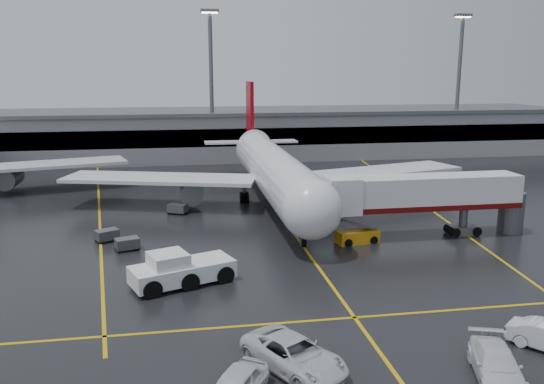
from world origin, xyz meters
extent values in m
plane|color=black|center=(0.00, 0.00, 0.00)|extent=(220.00, 220.00, 0.00)
cube|color=gold|center=(0.00, 0.00, 0.01)|extent=(0.25, 90.00, 0.02)
cube|color=gold|center=(0.00, -22.00, 0.01)|extent=(60.00, 0.25, 0.02)
cube|color=gold|center=(-20.00, 10.00, 0.01)|extent=(9.99, 69.35, 0.02)
cube|color=gold|center=(18.00, 10.00, 0.01)|extent=(7.57, 69.64, 0.02)
cube|color=gray|center=(0.00, 48.00, 4.00)|extent=(120.00, 18.00, 8.00)
cube|color=black|center=(0.00, 39.20, 4.50)|extent=(120.00, 0.40, 3.00)
cube|color=#595B60|center=(0.00, 48.00, 8.30)|extent=(122.00, 19.00, 0.60)
cylinder|color=#595B60|center=(-5.00, 42.00, 12.50)|extent=(0.70, 0.70, 25.00)
cube|color=#595B60|center=(-5.00, 42.00, 25.20)|extent=(3.00, 1.20, 0.50)
cube|color=#FFE5B2|center=(-5.00, 42.00, 24.90)|extent=(2.60, 0.90, 0.20)
cylinder|color=#595B60|center=(40.00, 42.00, 12.50)|extent=(0.70, 0.70, 25.00)
cube|color=#595B60|center=(40.00, 42.00, 25.20)|extent=(3.00, 1.20, 0.50)
cube|color=#FFE5B2|center=(40.00, 42.00, 24.90)|extent=(2.60, 0.90, 0.20)
cylinder|color=silver|center=(0.00, 8.00, 4.20)|extent=(5.20, 36.00, 5.20)
sphere|color=silver|center=(0.00, -10.00, 4.20)|extent=(5.20, 5.20, 5.20)
cone|color=silver|center=(0.00, 29.00, 4.80)|extent=(4.94, 8.00, 4.94)
cube|color=#8F020B|center=(0.00, 30.00, 9.70)|extent=(0.50, 5.50, 8.50)
cube|color=silver|center=(0.00, 29.00, 5.00)|extent=(14.00, 3.00, 0.25)
cube|color=silver|center=(-13.00, 10.00, 3.40)|extent=(22.80, 11.83, 0.40)
cube|color=silver|center=(13.00, 10.00, 3.40)|extent=(22.80, 11.83, 0.40)
cylinder|color=#595B60|center=(-9.50, 9.00, 2.00)|extent=(2.60, 4.50, 2.60)
cylinder|color=#595B60|center=(9.50, 9.00, 2.00)|extent=(2.60, 4.50, 2.60)
cylinder|color=#595B60|center=(0.00, -7.00, 1.00)|extent=(0.56, 0.56, 2.00)
cylinder|color=#595B60|center=(-3.20, 11.00, 1.00)|extent=(0.56, 0.56, 2.00)
cylinder|color=#595B60|center=(3.20, 11.00, 1.00)|extent=(0.56, 0.56, 2.00)
cylinder|color=black|center=(0.00, -7.00, 0.45)|extent=(0.40, 1.10, 1.10)
cylinder|color=black|center=(-3.20, 11.00, 0.55)|extent=(1.00, 1.40, 1.40)
cylinder|color=black|center=(3.20, 11.00, 0.55)|extent=(1.00, 1.40, 1.40)
cube|color=silver|center=(-29.00, 22.00, 3.40)|extent=(22.80, 11.83, 0.40)
cylinder|color=#595B60|center=(-32.50, 21.00, 2.00)|extent=(2.60, 4.50, 2.60)
cube|color=silver|center=(12.00, -6.00, 4.40)|extent=(18.00, 3.20, 3.00)
cube|color=#510707|center=(12.00, -6.00, 3.10)|extent=(18.00, 3.30, 0.50)
cube|color=silver|center=(3.80, -6.00, 4.40)|extent=(3.00, 3.40, 3.30)
cylinder|color=#595B60|center=(16.00, -6.00, 1.50)|extent=(0.80, 0.80, 3.00)
cube|color=#595B60|center=(16.00, -6.00, 0.45)|extent=(2.60, 1.60, 0.90)
cylinder|color=#595B60|center=(21.00, -6.00, 2.00)|extent=(2.40, 2.40, 4.00)
cylinder|color=black|center=(14.90, -6.00, 0.45)|extent=(0.90, 1.80, 0.90)
cylinder|color=black|center=(17.10, -6.00, 0.45)|extent=(0.90, 1.80, 0.90)
cube|color=white|center=(-10.80, -14.35, 0.97)|extent=(8.09, 5.49, 1.29)
cube|color=white|center=(-11.80, -14.73, 2.04)|extent=(3.33, 3.33, 1.07)
cube|color=black|center=(-11.80, -14.73, 2.04)|extent=(2.99, 2.99, 0.97)
cylinder|color=black|center=(-13.40, -15.35, 0.59)|extent=(2.45, 3.51, 1.40)
cylinder|color=black|center=(-10.80, -14.35, 0.59)|extent=(2.45, 3.51, 1.40)
cylinder|color=black|center=(-8.19, -13.35, 0.59)|extent=(2.45, 3.51, 1.40)
cube|color=orange|center=(5.14, -6.78, 0.60)|extent=(4.12, 2.27, 1.19)
cube|color=#595B60|center=(5.14, -6.78, 1.73)|extent=(3.87, 1.60, 1.36)
cylinder|color=black|center=(3.86, -7.00, 0.33)|extent=(1.06, 1.94, 0.76)
cylinder|color=black|center=(6.42, -6.56, 0.33)|extent=(1.06, 1.94, 0.76)
imported|color=silver|center=(-5.13, -27.52, 0.88)|extent=(5.76, 6.90, 1.75)
imported|color=silver|center=(4.90, -30.10, 0.79)|extent=(3.80, 5.87, 1.58)
cube|color=#595B60|center=(-15.54, -5.54, 0.65)|extent=(2.31, 1.87, 0.90)
cylinder|color=black|center=(-16.13, -6.27, 0.18)|extent=(0.40, 0.20, 0.40)
cylinder|color=black|center=(-14.62, -5.75, 0.18)|extent=(0.40, 0.20, 0.40)
cylinder|color=black|center=(-16.46, -5.32, 0.18)|extent=(0.40, 0.20, 0.40)
cylinder|color=black|center=(-14.94, -4.80, 0.18)|extent=(0.40, 0.20, 0.40)
cube|color=#595B60|center=(-17.62, -2.54, 0.65)|extent=(2.38, 2.09, 0.90)
cylinder|color=black|center=(-18.09, -3.36, 0.18)|extent=(0.40, 0.20, 0.40)
cylinder|color=black|center=(-16.68, -2.60, 0.18)|extent=(0.40, 0.20, 0.40)
cylinder|color=black|center=(-18.56, -2.48, 0.18)|extent=(0.40, 0.20, 0.40)
cylinder|color=black|center=(-17.15, -1.72, 0.18)|extent=(0.40, 0.20, 0.40)
cube|color=#595B60|center=(-11.14, 6.63, 0.65)|extent=(2.37, 2.05, 0.90)
cylinder|color=black|center=(-12.08, 6.53, 0.18)|extent=(0.40, 0.20, 0.40)
cylinder|color=black|center=(-10.64, 5.83, 0.18)|extent=(0.40, 0.20, 0.40)
cylinder|color=black|center=(-11.63, 7.43, 0.18)|extent=(0.40, 0.20, 0.40)
cylinder|color=black|center=(-10.20, 6.72, 0.18)|extent=(0.40, 0.20, 0.40)
camera|label=1|loc=(-10.68, -53.42, 15.45)|focal=36.41mm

